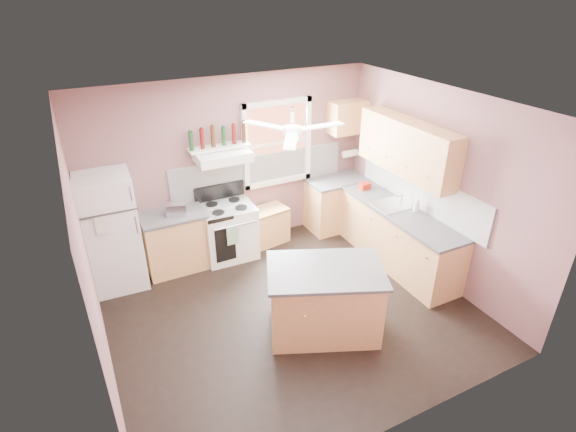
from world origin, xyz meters
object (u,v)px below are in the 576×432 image
toaster (176,209)px  cart (268,225)px  refrigerator (112,232)px  island (324,301)px  stove (228,231)px

toaster → cart: 1.63m
refrigerator → cart: (2.36, 0.09, -0.53)m
refrigerator → cart: 2.42m
toaster → island: bearing=-44.9°
toaster → stove: 0.94m
refrigerator → toaster: (0.89, -0.03, 0.16)m
refrigerator → island: (2.09, -2.15, -0.40)m
refrigerator → cart: bearing=5.0°
stove → toaster: bearing=-177.0°
stove → island: same height
toaster → refrigerator: bearing=-166.2°
stove → refrigerator: bearing=-178.6°
toaster → cart: toaster is taller
toaster → cart: size_ratio=0.46×
island → stove: bearing=125.2°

